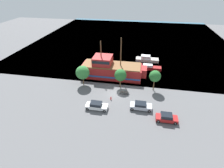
{
  "coord_description": "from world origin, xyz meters",
  "views": [
    {
      "loc": [
        5.18,
        -33.26,
        22.89
      ],
      "look_at": [
        -1.22,
        2.0,
        1.2
      ],
      "focal_mm": 28.0,
      "sensor_mm": 36.0,
      "label": 1
    }
  ],
  "objects_px": {
    "parked_car_curb_rear": "(97,106)",
    "moored_boat_outer": "(147,59)",
    "fire_hydrant": "(111,98)",
    "bench_promenade_east": "(124,93)",
    "moored_boat_dockside": "(149,68)",
    "parked_car_curb_mid": "(167,118)",
    "parked_car_curb_front": "(141,106)",
    "pirate_ship": "(111,69)"
  },
  "relations": [
    {
      "from": "moored_boat_dockside",
      "to": "parked_car_curb_rear",
      "type": "distance_m",
      "value": 22.89
    },
    {
      "from": "parked_car_curb_rear",
      "to": "moored_boat_outer",
      "type": "bearing_deg",
      "value": 69.58
    },
    {
      "from": "parked_car_curb_mid",
      "to": "fire_hydrant",
      "type": "relative_size",
      "value": 5.2
    },
    {
      "from": "moored_boat_outer",
      "to": "bench_promenade_east",
      "type": "xyz_separation_m",
      "value": [
        -4.94,
        -20.12,
        -0.24
      ]
    },
    {
      "from": "moored_boat_outer",
      "to": "parked_car_curb_rear",
      "type": "relative_size",
      "value": 1.61
    },
    {
      "from": "parked_car_curb_front",
      "to": "parked_car_curb_rear",
      "type": "xyz_separation_m",
      "value": [
        -8.86,
        -1.57,
        0.01
      ]
    },
    {
      "from": "fire_hydrant",
      "to": "parked_car_curb_mid",
      "type": "bearing_deg",
      "value": -22.62
    },
    {
      "from": "parked_car_curb_front",
      "to": "bench_promenade_east",
      "type": "relative_size",
      "value": 2.21
    },
    {
      "from": "pirate_ship",
      "to": "parked_car_curb_rear",
      "type": "distance_m",
      "value": 14.41
    },
    {
      "from": "moored_boat_outer",
      "to": "fire_hydrant",
      "type": "distance_m",
      "value": 23.95
    },
    {
      "from": "moored_boat_outer",
      "to": "parked_car_curb_mid",
      "type": "distance_m",
      "value": 27.77
    },
    {
      "from": "moored_boat_outer",
      "to": "parked_car_curb_rear",
      "type": "bearing_deg",
      "value": -110.42
    },
    {
      "from": "moored_boat_dockside",
      "to": "moored_boat_outer",
      "type": "distance_m",
      "value": 6.05
    },
    {
      "from": "pirate_ship",
      "to": "parked_car_curb_front",
      "type": "height_order",
      "value": "pirate_ship"
    },
    {
      "from": "fire_hydrant",
      "to": "bench_promenade_east",
      "type": "distance_m",
      "value": 3.67
    },
    {
      "from": "moored_boat_dockside",
      "to": "bench_promenade_east",
      "type": "relative_size",
      "value": 3.43
    },
    {
      "from": "fire_hydrant",
      "to": "parked_car_curb_rear",
      "type": "bearing_deg",
      "value": -122.56
    },
    {
      "from": "pirate_ship",
      "to": "moored_boat_outer",
      "type": "relative_size",
      "value": 2.41
    },
    {
      "from": "moored_boat_outer",
      "to": "pirate_ship",
      "type": "bearing_deg",
      "value": -128.31
    },
    {
      "from": "parked_car_curb_rear",
      "to": "parked_car_curb_mid",
      "type": "bearing_deg",
      "value": -4.79
    },
    {
      "from": "parked_car_curb_mid",
      "to": "fire_hydrant",
      "type": "xyz_separation_m",
      "value": [
        -11.4,
        4.75,
        -0.35
      ]
    },
    {
      "from": "parked_car_curb_mid",
      "to": "moored_boat_dockside",
      "type": "bearing_deg",
      "value": 98.42
    },
    {
      "from": "pirate_ship",
      "to": "moored_boat_outer",
      "type": "bearing_deg",
      "value": 51.69
    },
    {
      "from": "pirate_ship",
      "to": "parked_car_curb_rear",
      "type": "relative_size",
      "value": 3.88
    },
    {
      "from": "moored_boat_dockside",
      "to": "parked_car_curb_front",
      "type": "distance_m",
      "value": 18.84
    },
    {
      "from": "pirate_ship",
      "to": "parked_car_curb_rear",
      "type": "bearing_deg",
      "value": -91.32
    },
    {
      "from": "moored_boat_dockside",
      "to": "fire_hydrant",
      "type": "xyz_separation_m",
      "value": [
        -8.22,
        -16.73,
        -0.18
      ]
    },
    {
      "from": "bench_promenade_east",
      "to": "moored_boat_dockside",
      "type": "bearing_deg",
      "value": 68.15
    },
    {
      "from": "moored_boat_outer",
      "to": "parked_car_curb_mid",
      "type": "bearing_deg",
      "value": -81.93
    },
    {
      "from": "fire_hydrant",
      "to": "moored_boat_outer",
      "type": "bearing_deg",
      "value": 71.73
    },
    {
      "from": "moored_boat_dockside",
      "to": "parked_car_curb_mid",
      "type": "distance_m",
      "value": 21.72
    },
    {
      "from": "parked_car_curb_front",
      "to": "parked_car_curb_rear",
      "type": "bearing_deg",
      "value": -169.96
    },
    {
      "from": "fire_hydrant",
      "to": "moored_boat_dockside",
      "type": "bearing_deg",
      "value": 63.82
    },
    {
      "from": "bench_promenade_east",
      "to": "fire_hydrant",
      "type": "bearing_deg",
      "value": -134.39
    },
    {
      "from": "pirate_ship",
      "to": "bench_promenade_east",
      "type": "relative_size",
      "value": 8.71
    },
    {
      "from": "parked_car_curb_front",
      "to": "bench_promenade_east",
      "type": "distance_m",
      "value": 6.14
    },
    {
      "from": "moored_boat_outer",
      "to": "bench_promenade_east",
      "type": "bearing_deg",
      "value": -103.79
    },
    {
      "from": "moored_boat_dockside",
      "to": "parked_car_curb_mid",
      "type": "height_order",
      "value": "parked_car_curb_mid"
    },
    {
      "from": "parked_car_curb_front",
      "to": "parked_car_curb_mid",
      "type": "xyz_separation_m",
      "value": [
        4.84,
        -2.72,
        0.03
      ]
    },
    {
      "from": "parked_car_curb_front",
      "to": "pirate_ship",
      "type": "bearing_deg",
      "value": 123.72
    },
    {
      "from": "parked_car_curb_mid",
      "to": "bench_promenade_east",
      "type": "distance_m",
      "value": 11.51
    },
    {
      "from": "parked_car_curb_mid",
      "to": "parked_car_curb_rear",
      "type": "bearing_deg",
      "value": 175.21
    }
  ]
}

